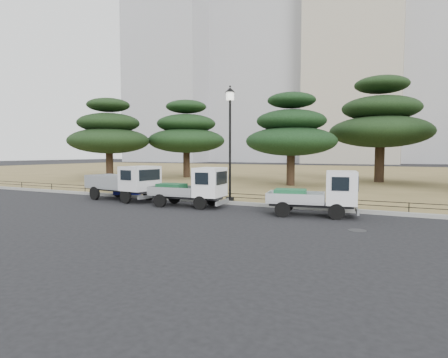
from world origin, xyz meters
The scene contains 16 objects.
ground centered at (0.00, 0.00, 0.00)m, with size 220.00×220.00×0.00m, color black.
lawn centered at (0.00, 30.60, 0.07)m, with size 120.00×56.00×0.15m, color olive.
curb centered at (0.00, 2.60, 0.08)m, with size 120.00×0.25×0.16m, color gray.
truck_large centered at (-5.64, 1.46, 1.04)m, with size 4.48×2.27×1.87m.
truck_kei_front centered at (-1.16, 1.05, 0.93)m, with size 3.65×1.81×1.87m.
truck_kei_rear centered at (4.72, 1.12, 0.91)m, with size 3.71×2.08×1.83m.
street_lamp centered at (-0.11, 2.90, 3.96)m, with size 0.51×0.51×5.64m.
pipe_fence centered at (0.00, 2.75, 0.44)m, with size 38.00×0.04×0.40m.
tarp_pile centered at (-6.66, 2.93, 0.55)m, with size 1.80×1.59×1.00m.
manhole centered at (6.50, -1.20, 0.01)m, with size 0.60×0.60×0.01m, color #2D2D30.
pine_west_far centered at (-16.55, 11.80, 4.37)m, with size 7.24×7.24×7.32m.
pine_west_near centered at (-11.84, 17.43, 4.51)m, with size 7.55×7.55×7.55m.
pine_center_left centered at (0.08, 12.89, 4.08)m, with size 6.69×6.69×6.80m.
pine_center_right centered at (5.72, 19.18, 5.13)m, with size 8.11×8.11×8.60m.
tower_far_west centered at (-55.00, 80.00, 32.50)m, with size 24.00×20.00×65.00m, color #A0A0A5.
tower_center_left centered at (-5.00, 85.00, 27.50)m, with size 22.00×20.00×55.00m, color #AAA08C.
Camera 1 is at (7.99, -14.03, 2.55)m, focal length 30.00 mm.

